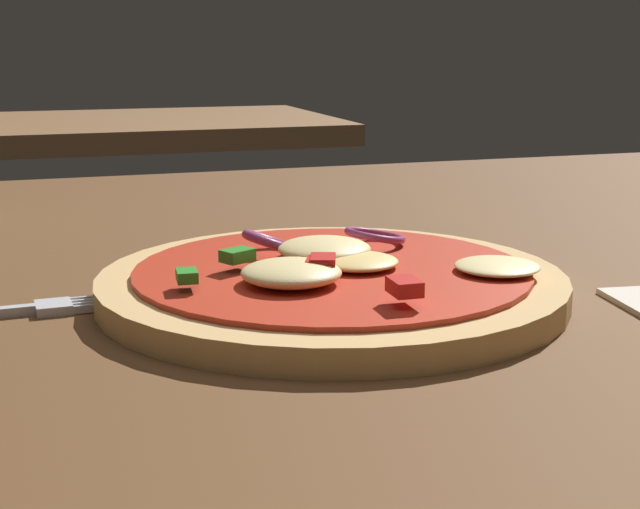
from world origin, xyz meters
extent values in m
cube|color=brown|center=(0.00, 0.00, 0.02)|extent=(1.29, 1.07, 0.03)
cylinder|color=tan|center=(-0.04, 0.04, 0.04)|extent=(0.25, 0.25, 0.01)
cylinder|color=red|center=(-0.04, 0.04, 0.05)|extent=(0.21, 0.21, 0.00)
ellipsoid|color=#F4DB8E|center=(-0.07, 0.01, 0.06)|extent=(0.05, 0.05, 0.01)
ellipsoid|color=#F4DB8E|center=(0.04, 0.00, 0.05)|extent=(0.04, 0.04, 0.01)
ellipsoid|color=#EFCC72|center=(-0.03, 0.03, 0.05)|extent=(0.04, 0.04, 0.01)
ellipsoid|color=#F4DB8E|center=(-0.04, 0.06, 0.06)|extent=(0.05, 0.05, 0.01)
ellipsoid|color=#F4DB8E|center=(-0.03, 0.05, 0.06)|extent=(0.04, 0.04, 0.01)
ellipsoid|color=#E5BC60|center=(-0.04, 0.05, 0.06)|extent=(0.03, 0.03, 0.01)
torus|color=#93386B|center=(0.00, 0.08, 0.06)|extent=(0.04, 0.04, 0.01)
torus|color=#93386B|center=(-0.06, 0.08, 0.06)|extent=(0.04, 0.04, 0.02)
cube|color=#2D8C28|center=(-0.12, 0.02, 0.06)|extent=(0.01, 0.02, 0.01)
cube|color=red|center=(-0.06, 0.01, 0.06)|extent=(0.02, 0.02, 0.01)
cube|color=red|center=(-0.05, 0.01, 0.06)|extent=(0.02, 0.02, 0.01)
cube|color=red|center=(-0.03, -0.04, 0.06)|extent=(0.01, 0.02, 0.01)
cube|color=orange|center=(-0.05, 0.05, 0.06)|extent=(0.01, 0.01, 0.00)
cube|color=#2D8C28|center=(-0.09, 0.05, 0.06)|extent=(0.02, 0.02, 0.01)
cube|color=silver|center=(-0.19, 0.06, 0.04)|extent=(0.02, 0.02, 0.01)
cube|color=silver|center=(-0.16, 0.05, 0.04)|extent=(0.03, 0.00, 0.00)
cube|color=silver|center=(-0.16, 0.05, 0.04)|extent=(0.03, 0.00, 0.00)
cube|color=silver|center=(-0.16, 0.06, 0.04)|extent=(0.03, 0.00, 0.00)
cube|color=silver|center=(-0.16, 0.07, 0.04)|extent=(0.03, 0.00, 0.00)
cube|color=brown|center=(-0.10, 1.21, 0.02)|extent=(0.87, 0.45, 0.03)
camera|label=1|loc=(-0.20, -0.43, 0.17)|focal=53.17mm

